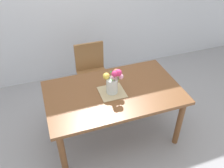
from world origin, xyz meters
TOP-DOWN VIEW (x-y plane):
  - ground_plane at (0.00, 0.00)m, footprint 12.00×12.00m
  - dining_table at (0.00, 0.00)m, footprint 1.56×0.93m
  - chair_far at (-0.05, 0.81)m, footprint 0.42×0.42m
  - placemat at (-0.03, -0.01)m, footprint 0.28×0.28m
  - flower_vase at (-0.02, -0.02)m, footprint 0.22×0.21m

SIDE VIEW (x-z plane):
  - ground_plane at x=0.00m, z-range 0.00..0.00m
  - chair_far at x=-0.05m, z-range 0.07..0.97m
  - dining_table at x=0.00m, z-range 0.27..1.00m
  - placemat at x=-0.03m, z-range 0.72..0.73m
  - flower_vase at x=-0.02m, z-range 0.72..1.04m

